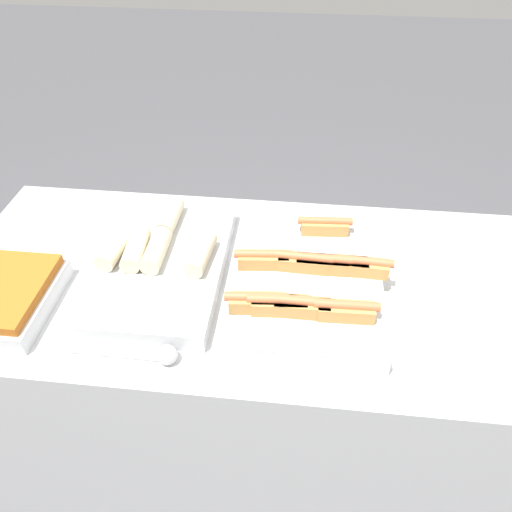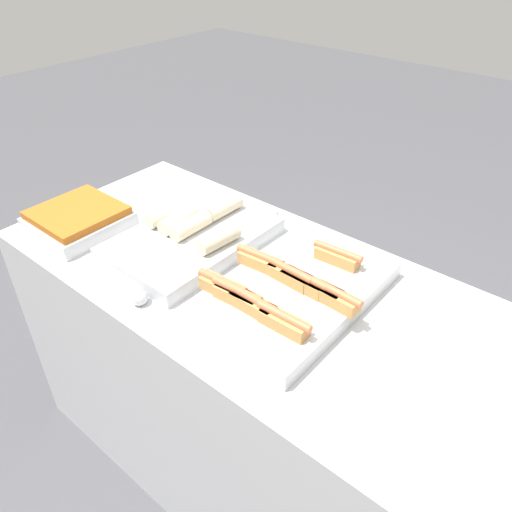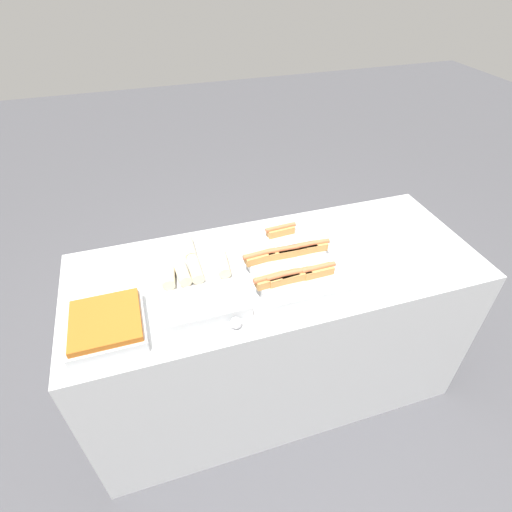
{
  "view_description": "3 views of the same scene",
  "coord_description": "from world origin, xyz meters",
  "px_view_note": "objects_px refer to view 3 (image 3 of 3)",
  "views": [
    {
      "loc": [
        0.0,
        -0.95,
        1.8
      ],
      "look_at": [
        -0.1,
        0.0,
        0.98
      ],
      "focal_mm": 35.0,
      "sensor_mm": 36.0,
      "label": 1
    },
    {
      "loc": [
        0.63,
        -0.87,
        1.78
      ],
      "look_at": [
        -0.1,
        0.0,
        0.98
      ],
      "focal_mm": 35.0,
      "sensor_mm": 36.0,
      "label": 2
    },
    {
      "loc": [
        -0.49,
        -1.25,
        2.05
      ],
      "look_at": [
        -0.1,
        0.0,
        0.98
      ],
      "focal_mm": 28.0,
      "sensor_mm": 36.0,
      "label": 3
    }
  ],
  "objects_px": {
    "tray_hotdogs": "(287,259)",
    "serving_spoon_far": "(200,237)",
    "serving_spoon_near": "(230,325)",
    "tray_wraps": "(196,276)",
    "tray_side_front": "(107,325)"
  },
  "relations": [
    {
      "from": "tray_hotdogs",
      "to": "serving_spoon_far",
      "type": "distance_m",
      "value": 0.45
    },
    {
      "from": "tray_wraps",
      "to": "tray_hotdogs",
      "type": "bearing_deg",
      "value": -2.15
    },
    {
      "from": "tray_side_front",
      "to": "serving_spoon_far",
      "type": "bearing_deg",
      "value": 46.41
    },
    {
      "from": "tray_side_front",
      "to": "serving_spoon_far",
      "type": "distance_m",
      "value": 0.63
    },
    {
      "from": "serving_spoon_near",
      "to": "tray_hotdogs",
      "type": "bearing_deg",
      "value": 39.89
    },
    {
      "from": "tray_hotdogs",
      "to": "tray_side_front",
      "type": "xyz_separation_m",
      "value": [
        -0.76,
        -0.16,
        -0.0
      ]
    },
    {
      "from": "serving_spoon_near",
      "to": "tray_wraps",
      "type": "bearing_deg",
      "value": 103.8
    },
    {
      "from": "tray_wraps",
      "to": "serving_spoon_far",
      "type": "distance_m",
      "value": 0.29
    },
    {
      "from": "tray_hotdogs",
      "to": "serving_spoon_near",
      "type": "xyz_separation_m",
      "value": [
        -0.33,
        -0.28,
        -0.02
      ]
    },
    {
      "from": "tray_side_front",
      "to": "serving_spoon_far",
      "type": "relative_size",
      "value": 1.11
    },
    {
      "from": "tray_side_front",
      "to": "tray_wraps",
      "type": "bearing_deg",
      "value": 25.51
    },
    {
      "from": "tray_wraps",
      "to": "tray_side_front",
      "type": "distance_m",
      "value": 0.4
    },
    {
      "from": "tray_hotdogs",
      "to": "serving_spoon_near",
      "type": "bearing_deg",
      "value": -140.11
    },
    {
      "from": "tray_hotdogs",
      "to": "tray_wraps",
      "type": "xyz_separation_m",
      "value": [
        -0.4,
        0.02,
        -0.0
      ]
    },
    {
      "from": "tray_side_front",
      "to": "serving_spoon_near",
      "type": "distance_m",
      "value": 0.45
    }
  ]
}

